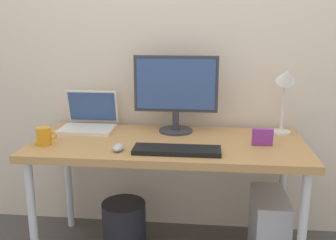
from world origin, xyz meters
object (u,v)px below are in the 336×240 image
at_px(monitor, 176,90).
at_px(desk, 168,152).
at_px(wastebasket, 124,226).
at_px(laptop, 89,119).
at_px(computer_tower, 268,230).
at_px(keyboard, 177,150).
at_px(coffee_mug, 44,136).
at_px(photo_frame, 262,137).
at_px(mouse, 118,148).
at_px(desk_lamp, 285,86).

bearing_deg(monitor, desk, -97.65).
xyz_separation_m(monitor, wastebasket, (-0.30, -0.16, -0.81)).
xyz_separation_m(laptop, computer_tower, (1.08, -0.24, -0.55)).
height_order(laptop, keyboard, laptop).
height_order(monitor, laptop, monitor).
bearing_deg(monitor, wastebasket, -151.36).
height_order(coffee_mug, wastebasket, coffee_mug).
bearing_deg(coffee_mug, wastebasket, 23.73).
bearing_deg(keyboard, laptop, 145.20).
relative_size(desk, photo_frame, 13.61).
xyz_separation_m(keyboard, wastebasket, (-0.33, 0.22, -0.57)).
xyz_separation_m(desk, laptop, (-0.51, 0.21, 0.12)).
relative_size(keyboard, coffee_mug, 3.88).
height_order(desk, wastebasket, desk).
relative_size(monitor, keyboard, 1.12).
bearing_deg(mouse, coffee_mug, 172.04).
relative_size(computer_tower, wastebasket, 1.40).
relative_size(laptop, mouse, 3.56).
height_order(keyboard, computer_tower, keyboard).
bearing_deg(computer_tower, desk, 176.85).
bearing_deg(keyboard, wastebasket, 146.58).
bearing_deg(mouse, laptop, 124.09).
height_order(coffee_mug, photo_frame, coffee_mug).
height_order(desk_lamp, coffee_mug, desk_lamp).
relative_size(laptop, wastebasket, 1.07).
relative_size(desk, computer_tower, 3.56).
distance_m(keyboard, computer_tower, 0.73).
distance_m(laptop, photo_frame, 1.04).
xyz_separation_m(monitor, desk_lamp, (0.62, 0.00, 0.03)).
height_order(photo_frame, computer_tower, photo_frame).
bearing_deg(keyboard, coffee_mug, 175.76).
height_order(computer_tower, wastebasket, computer_tower).
xyz_separation_m(laptop, wastebasket, (0.24, -0.18, -0.61)).
relative_size(desk, desk_lamp, 3.66).
xyz_separation_m(mouse, wastebasket, (-0.03, 0.22, -0.57)).
bearing_deg(keyboard, computer_tower, 17.13).
xyz_separation_m(monitor, computer_tower, (0.54, -0.23, -0.75)).
bearing_deg(photo_frame, desk, 176.66).
relative_size(keyboard, mouse, 4.89).
xyz_separation_m(desk, photo_frame, (0.50, -0.03, 0.11)).
bearing_deg(mouse, desk, 39.12).
bearing_deg(mouse, keyboard, 0.95).
bearing_deg(laptop, desk_lamp, -0.82).
distance_m(laptop, mouse, 0.49).
distance_m(desk_lamp, computer_tower, 0.82).
bearing_deg(coffee_mug, laptop, 67.83).
relative_size(desk_lamp, photo_frame, 3.72).
relative_size(coffee_mug, photo_frame, 1.03).
height_order(desk, coffee_mug, coffee_mug).
distance_m(mouse, computer_tower, 0.97).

